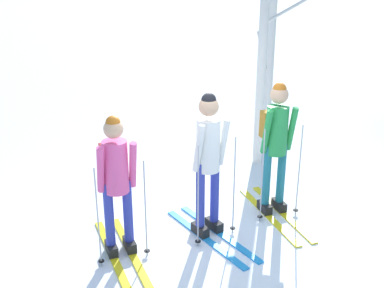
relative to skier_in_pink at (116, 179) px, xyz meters
name	(u,v)px	position (x,y,z in m)	size (l,w,h in m)	color
ground_plane	(207,237)	(1.09, -0.08, -0.95)	(400.00, 400.00, 0.00)	white
skier_in_pink	(116,179)	(0.00, 0.00, 0.00)	(0.61, 1.72, 1.70)	yellow
skier_in_white	(209,159)	(1.13, 0.00, 0.07)	(0.66, 1.63, 1.83)	#1E84D1
skier_in_green	(276,141)	(2.17, 0.20, 0.08)	(0.61, 1.64, 1.82)	yellow
birch_tree_tall	(262,69)	(2.85, 1.80, 0.65)	(1.01, 0.87, 3.11)	silver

